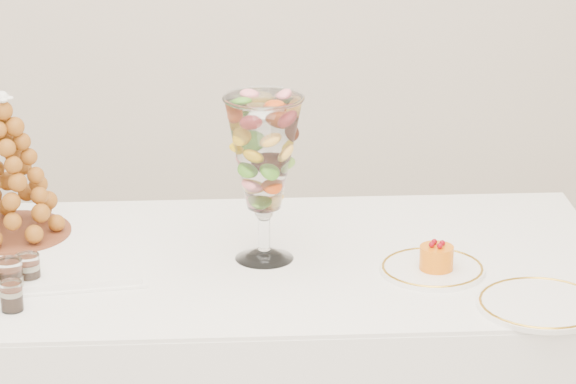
{
  "coord_description": "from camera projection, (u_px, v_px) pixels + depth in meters",
  "views": [
    {
      "loc": [
        -0.08,
        -2.4,
        1.92
      ],
      "look_at": [
        0.1,
        0.22,
        0.97
      ],
      "focal_mm": 85.0,
      "sensor_mm": 36.0,
      "label": 1
    }
  ],
  "objects": [
    {
      "name": "lace_tray",
      "position": [
        6.0,
        254.0,
        3.03
      ],
      "size": [
        0.62,
        0.49,
        0.02
      ],
      "primitive_type": "cube",
      "rotation": [
        0.0,
        0.0,
        0.12
      ],
      "color": "white",
      "rests_on": "buffet_table"
    },
    {
      "name": "macaron_vase",
      "position": [
        264.0,
        156.0,
        2.95
      ],
      "size": [
        0.17,
        0.17,
        0.37
      ],
      "color": "white",
      "rests_on": "buffet_table"
    },
    {
      "name": "cake_plate",
      "position": [
        432.0,
        269.0,
        2.96
      ],
      "size": [
        0.23,
        0.23,
        0.01
      ],
      "primitive_type": "cylinder",
      "color": "white",
      "rests_on": "buffet_table"
    },
    {
      "name": "spare_plate",
      "position": [
        541.0,
        305.0,
        2.79
      ],
      "size": [
        0.26,
        0.26,
        0.01
      ],
      "primitive_type": "cylinder",
      "color": "white",
      "rests_on": "buffet_table"
    },
    {
      "name": "verrine_b",
      "position": [
        10.0,
        277.0,
        2.84
      ],
      "size": [
        0.07,
        0.07,
        0.08
      ],
      "primitive_type": "cylinder",
      "rotation": [
        0.0,
        0.0,
        -0.15
      ],
      "color": "white",
      "rests_on": "buffet_table"
    },
    {
      "name": "verrine_c",
      "position": [
        28.0,
        270.0,
        2.88
      ],
      "size": [
        0.06,
        0.06,
        0.07
      ],
      "primitive_type": "cylinder",
      "rotation": [
        0.0,
        0.0,
        0.28
      ],
      "color": "white",
      "rests_on": "buffet_table"
    },
    {
      "name": "verrine_e",
      "position": [
        12.0,
        296.0,
        2.77
      ],
      "size": [
        0.05,
        0.05,
        0.06
      ],
      "primitive_type": "cylinder",
      "rotation": [
        0.0,
        0.0,
        -0.02
      ],
      "color": "white",
      "rests_on": "buffet_table"
    },
    {
      "name": "croquembouche",
      "position": [
        7.0,
        166.0,
        3.07
      ],
      "size": [
        0.27,
        0.27,
        0.34
      ],
      "rotation": [
        0.0,
        0.0,
        0.23
      ],
      "color": "brown",
      "rests_on": "lace_tray"
    },
    {
      "name": "mousse_cake",
      "position": [
        436.0,
        257.0,
        2.94
      ],
      "size": [
        0.07,
        0.07,
        0.06
      ],
      "color": "orange",
      "rests_on": "cake_plate"
    }
  ]
}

